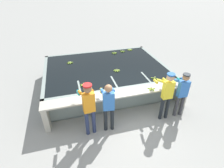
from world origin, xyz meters
TOP-DOWN VIEW (x-y plane):
  - ground_plane at (0.00, 0.00)m, footprint 80.00×80.00m
  - wash_tank at (0.00, 2.24)m, footprint 4.88×3.59m
  - work_ledge at (0.00, 0.22)m, footprint 4.88×0.45m
  - worker_0 at (-1.09, -0.30)m, footprint 0.46×0.74m
  - worker_1 at (-0.54, -0.30)m, footprint 0.47×0.73m
  - worker_2 at (1.31, -0.30)m, footprint 0.41×0.72m
  - worker_3 at (1.86, -0.29)m, footprint 0.42×0.72m
  - banana_bunch_floating_0 at (0.33, 1.73)m, footprint 0.28×0.28m
  - banana_bunch_floating_1 at (-1.38, 2.96)m, footprint 0.28×0.28m
  - banana_bunch_floating_2 at (-1.07, 1.00)m, footprint 0.27×0.28m
  - banana_bunch_floating_3 at (1.21, 3.62)m, footprint 0.28×0.27m
  - banana_bunch_floating_4 at (1.63, 3.73)m, footprint 0.28×0.28m
  - banana_bunch_floating_5 at (1.46, 0.76)m, footprint 0.24×0.24m
  - banana_bunch_floating_6 at (0.76, 3.52)m, footprint 0.28×0.28m
  - banana_bunch_ledge_0 at (1.03, 0.15)m, footprint 0.26×0.28m
  - knife_0 at (-0.84, 0.17)m, footprint 0.27×0.27m

SIDE VIEW (x-z plane):
  - ground_plane at x=0.00m, z-range 0.00..0.00m
  - wash_tank at x=0.00m, z-range -0.01..0.87m
  - work_ledge at x=0.00m, z-range 0.20..1.07m
  - knife_0 at x=-0.84m, z-range 0.88..0.90m
  - banana_bunch_floating_0 at x=0.33m, z-range 0.86..0.93m
  - banana_bunch_floating_1 at x=-1.38m, z-range 0.86..0.93m
  - banana_bunch_floating_4 at x=1.63m, z-range 0.86..0.93m
  - banana_bunch_floating_6 at x=0.76m, z-range 0.86..0.93m
  - banana_bunch_floating_2 at x=-1.07m, z-range 0.86..0.93m
  - banana_bunch_floating_3 at x=1.21m, z-range 0.86..0.93m
  - banana_bunch_floating_5 at x=1.46m, z-range 0.86..0.93m
  - banana_bunch_ledge_0 at x=1.03m, z-range 0.86..0.94m
  - worker_3 at x=1.86m, z-range 0.16..1.73m
  - worker_1 at x=-0.54m, z-range 0.15..1.76m
  - worker_2 at x=1.31m, z-range 0.18..1.85m
  - worker_0 at x=-1.09m, z-range 0.19..1.89m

